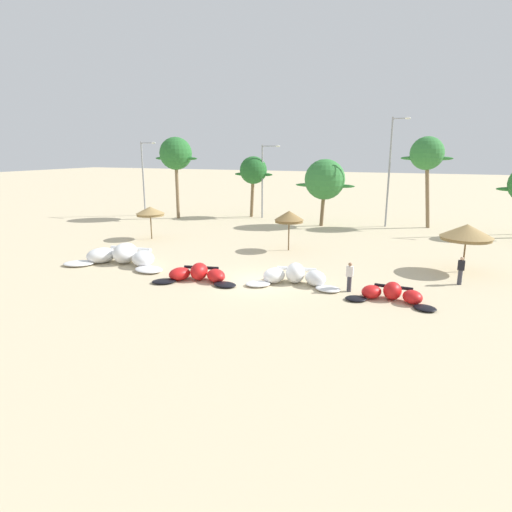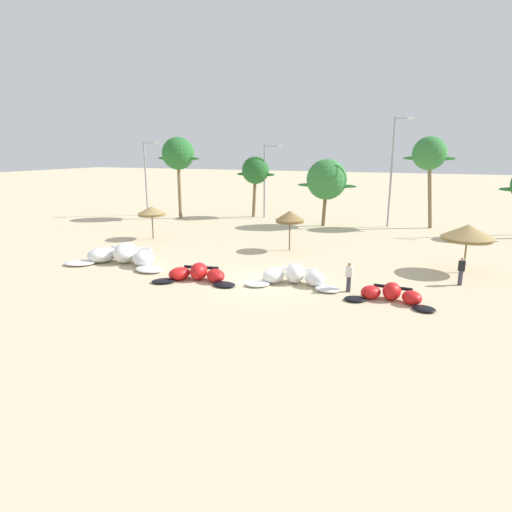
% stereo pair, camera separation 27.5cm
% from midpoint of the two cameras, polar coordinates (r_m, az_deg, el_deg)
% --- Properties ---
extents(ground_plane, '(260.00, 260.00, 0.00)m').
position_cam_midpoint_polar(ground_plane, '(25.24, 0.36, -3.39)').
color(ground_plane, beige).
extents(kite_far_left, '(7.56, 3.84, 1.38)m').
position_cam_midpoint_polar(kite_far_left, '(30.28, -16.90, -0.04)').
color(kite_far_left, white).
rests_on(kite_far_left, ground).
extents(kite_left, '(5.12, 2.95, 1.00)m').
position_cam_midpoint_polar(kite_left, '(25.53, -7.41, -2.41)').
color(kite_left, black).
rests_on(kite_left, ground).
extents(kite_left_of_center, '(5.52, 2.97, 1.17)m').
position_cam_midpoint_polar(kite_left_of_center, '(24.74, 5.36, -2.72)').
color(kite_left_of_center, white).
rests_on(kite_left_of_center, ground).
extents(kite_center, '(4.64, 2.18, 0.91)m').
position_cam_midpoint_polar(kite_center, '(23.02, 17.68, -4.86)').
color(kite_center, black).
rests_on(kite_center, ground).
extents(beach_umbrella_near_van, '(2.41, 2.41, 2.79)m').
position_cam_midpoint_polar(beach_umbrella_near_van, '(37.98, -13.37, 5.78)').
color(beach_umbrella_near_van, brown).
rests_on(beach_umbrella_near_van, ground).
extents(beach_umbrella_middle, '(2.21, 2.21, 3.03)m').
position_cam_midpoint_polar(beach_umbrella_middle, '(32.68, 4.74, 5.19)').
color(beach_umbrella_middle, brown).
rests_on(beach_umbrella_middle, ground).
extents(beach_umbrella_near_palms, '(3.13, 3.13, 3.04)m').
position_cam_midpoint_polar(beach_umbrella_near_palms, '(29.61, 26.37, 2.80)').
color(beach_umbrella_near_palms, brown).
rests_on(beach_umbrella_near_palms, ground).
extents(person_near_kites, '(0.36, 0.24, 1.62)m').
position_cam_midpoint_polar(person_near_kites, '(27.03, 25.67, -1.81)').
color(person_near_kites, '#383842').
rests_on(person_near_kites, ground).
extents(person_by_umbrellas, '(0.36, 0.24, 1.62)m').
position_cam_midpoint_polar(person_by_umbrellas, '(23.79, 12.47, -2.74)').
color(person_by_umbrellas, '#383842').
rests_on(person_by_umbrellas, ground).
extents(palm_leftmost, '(5.26, 3.50, 8.83)m').
position_cam_midpoint_polar(palm_leftmost, '(48.98, -10.07, 13.06)').
color(palm_leftmost, '#7F6647').
rests_on(palm_leftmost, ground).
extents(palm_left, '(4.57, 3.05, 6.78)m').
position_cam_midpoint_polar(palm_left, '(49.23, 0.09, 11.16)').
color(palm_left, brown).
rests_on(palm_left, ground).
extents(palm_left_of_gap, '(5.94, 3.96, 6.61)m').
position_cam_midpoint_polar(palm_left_of_gap, '(43.72, 9.47, 9.87)').
color(palm_left_of_gap, brown).
rests_on(palm_left_of_gap, ground).
extents(palm_center_left, '(4.74, 3.16, 8.73)m').
position_cam_midpoint_polar(palm_center_left, '(45.33, 22.04, 12.30)').
color(palm_center_left, '#7F6647').
rests_on(palm_center_left, ground).
extents(lamppost_west, '(2.02, 0.24, 8.37)m').
position_cam_midpoint_polar(lamppost_west, '(51.98, -14.04, 10.41)').
color(lamppost_west, gray).
rests_on(lamppost_west, ground).
extents(lamppost_west_center, '(2.14, 0.24, 8.01)m').
position_cam_midpoint_polar(lamppost_west_center, '(48.55, 1.51, 10.40)').
color(lamppost_west_center, gray).
rests_on(lamppost_west_center, ground).
extents(lamppost_east_center, '(1.69, 0.24, 10.49)m').
position_cam_midpoint_polar(lamppost_east_center, '(44.66, 17.75, 11.02)').
color(lamppost_east_center, gray).
rests_on(lamppost_east_center, ground).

